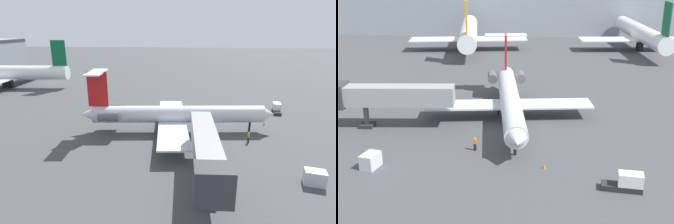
# 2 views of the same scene
# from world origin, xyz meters

# --- Properties ---
(ground_plane) EXTENTS (400.00, 400.00, 0.10)m
(ground_plane) POSITION_xyz_m (0.00, 0.00, -0.05)
(ground_plane) COLOR #424447
(regional_jet) EXTENTS (24.02, 32.02, 10.02)m
(regional_jet) POSITION_xyz_m (-0.29, 6.85, 3.09)
(regional_jet) COLOR silver
(regional_jet) RESTS_ON ground_plane
(jet_bridge) EXTENTS (16.93, 3.73, 6.12)m
(jet_bridge) POSITION_xyz_m (-16.94, 2.03, 4.43)
(jet_bridge) COLOR gray
(jet_bridge) RESTS_ON ground_plane
(ground_crew_marshaller) EXTENTS (0.42, 0.29, 1.69)m
(ground_crew_marshaller) POSITION_xyz_m (-3.82, -4.87, 0.86)
(ground_crew_marshaller) COLOR black
(ground_crew_marshaller) RESTS_ON ground_plane
(baggage_tug_lead) EXTENTS (4.16, 1.97, 1.90)m
(baggage_tug_lead) POSITION_xyz_m (12.36, -13.43, 0.84)
(baggage_tug_lead) COLOR #262628
(baggage_tug_lead) RESTS_ON ground_plane
(cargo_container_uld) EXTENTS (1.99, 2.49, 1.65)m
(cargo_container_uld) POSITION_xyz_m (-14.67, -10.02, 0.82)
(cargo_container_uld) COLOR silver
(cargo_container_uld) RESTS_ON ground_plane
(traffic_cone_near) EXTENTS (0.36, 0.36, 0.55)m
(traffic_cone_near) POSITION_xyz_m (4.34, -9.13, 0.28)
(traffic_cone_near) COLOR orange
(traffic_cone_near) RESTS_ON ground_plane
(parked_airliner_west_mid) EXTENTS (30.41, 35.97, 13.35)m
(parked_airliner_west_mid) POSITION_xyz_m (29.73, 56.97, 4.27)
(parked_airliner_west_mid) COLOR white
(parked_airliner_west_mid) RESTS_ON ground_plane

